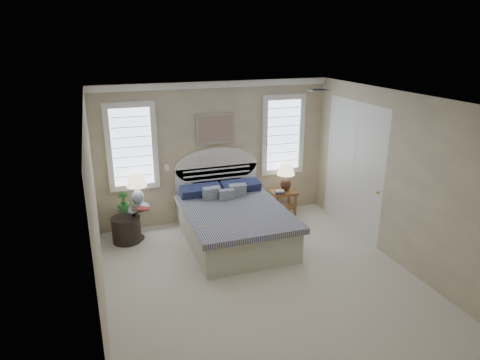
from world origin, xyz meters
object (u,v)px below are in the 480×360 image
object	(u,v)px
lamp_right	(286,174)
bed	(233,220)
side_table_left	(134,219)
lamp_left	(137,185)
nightstand_right	(283,198)
floor_pot	(127,229)

from	to	relation	value
lamp_right	bed	bearing A→B (deg)	-151.94
side_table_left	lamp_left	distance (m)	0.61
bed	nightstand_right	bearing A→B (deg)	28.03
side_table_left	lamp_left	size ratio (longest dim) A/B	1.09
lamp_right	side_table_left	bearing A→B (deg)	-177.54
side_table_left	lamp_right	xyz separation A→B (m)	(3.00, 0.13, 0.49)
floor_pot	lamp_right	size ratio (longest dim) A/B	0.88
side_table_left	lamp_right	bearing A→B (deg)	2.46
lamp_left	lamp_right	bearing A→B (deg)	0.60
nightstand_right	lamp_left	distance (m)	2.91
lamp_left	floor_pot	bearing A→B (deg)	-150.18
side_table_left	lamp_left	xyz separation A→B (m)	(0.10, 0.10, 0.60)
nightstand_right	side_table_left	bearing A→B (deg)	-178.06
side_table_left	nightstand_right	xyz separation A→B (m)	(2.95, 0.10, -0.00)
bed	lamp_left	xyz separation A→B (m)	(-1.55, 0.69, 0.60)
bed	lamp_left	bearing A→B (deg)	155.89
nightstand_right	lamp_left	world-z (taller)	lamp_left
floor_pot	lamp_right	world-z (taller)	lamp_right
nightstand_right	lamp_right	xyz separation A→B (m)	(0.05, 0.03, 0.49)
side_table_left	nightstand_right	size ratio (longest dim) A/B	1.19
nightstand_right	lamp_right	distance (m)	0.50
bed	side_table_left	bearing A→B (deg)	160.26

